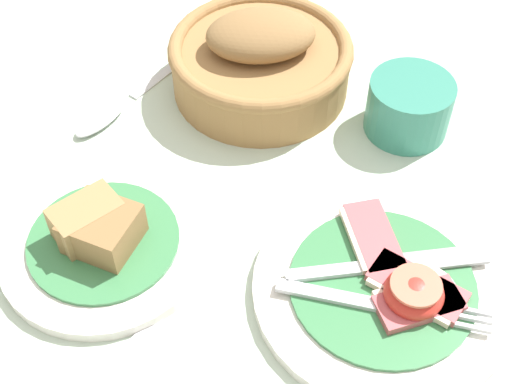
% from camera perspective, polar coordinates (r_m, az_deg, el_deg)
% --- Properties ---
extents(ground_plane, '(3.00, 3.00, 0.00)m').
position_cam_1_polar(ground_plane, '(0.64, 0.24, -8.31)').
color(ground_plane, '#B7CCB7').
extents(breakfast_plate, '(0.23, 0.23, 0.04)m').
position_cam_1_polar(breakfast_plate, '(0.65, 10.47, -7.55)').
color(breakfast_plate, silver).
rests_on(breakfast_plate, ground_plane).
extents(bread_plate, '(0.20, 0.20, 0.05)m').
position_cam_1_polar(bread_plate, '(0.68, -12.21, -3.72)').
color(bread_plate, silver).
rests_on(bread_plate, ground_plane).
extents(sugar_cup, '(0.09, 0.09, 0.06)m').
position_cam_1_polar(sugar_cup, '(0.78, 12.15, 6.81)').
color(sugar_cup, '#337F6B').
rests_on(sugar_cup, ground_plane).
extents(bread_basket, '(0.20, 0.20, 0.10)m').
position_cam_1_polar(bread_basket, '(0.81, 0.37, 10.51)').
color(bread_basket, olive).
rests_on(bread_basket, ground_plane).
extents(teaspoon_by_saucer, '(0.10, 0.18, 0.01)m').
position_cam_1_polar(teaspoon_by_saucer, '(0.81, -10.99, 6.78)').
color(teaspoon_by_saucer, silver).
rests_on(teaspoon_by_saucer, ground_plane).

